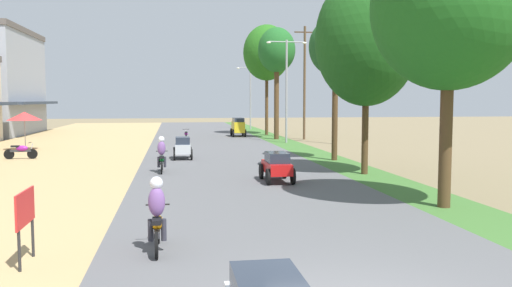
# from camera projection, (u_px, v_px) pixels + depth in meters

# --- Properties ---
(parked_motorbike_third) EXTENTS (1.80, 0.54, 0.94)m
(parked_motorbike_third) POSITION_uv_depth(u_px,v_px,m) (21.00, 150.00, 29.61)
(parked_motorbike_third) COLOR black
(parked_motorbike_third) RESTS_ON dirt_shoulder
(street_signboard) EXTENTS (0.06, 1.30, 1.50)m
(street_signboard) POSITION_uv_depth(u_px,v_px,m) (25.00, 213.00, 10.65)
(street_signboard) COLOR #262628
(street_signboard) RESTS_ON dirt_shoulder
(vendor_umbrella) EXTENTS (2.20, 2.20, 2.52)m
(vendor_umbrella) POSITION_uv_depth(u_px,v_px,m) (24.00, 116.00, 34.65)
(vendor_umbrella) COLOR #99999E
(vendor_umbrella) RESTS_ON dirt_shoulder
(median_tree_nearest) EXTENTS (4.72, 4.72, 8.60)m
(median_tree_nearest) POSITION_uv_depth(u_px,v_px,m) (450.00, 8.00, 15.90)
(median_tree_nearest) COLOR #4C351E
(median_tree_nearest) RESTS_ON median_strip
(median_tree_second) EXTENTS (4.54, 4.54, 8.88)m
(median_tree_second) POSITION_uv_depth(u_px,v_px,m) (367.00, 40.00, 23.23)
(median_tree_second) COLOR #4C351E
(median_tree_second) RESTS_ON median_strip
(median_tree_third) EXTENTS (2.92, 2.92, 7.77)m
(median_tree_third) POSITION_uv_depth(u_px,v_px,m) (336.00, 48.00, 28.64)
(median_tree_third) COLOR #4C351E
(median_tree_third) RESTS_ON median_strip
(median_tree_fourth) EXTENTS (3.11, 3.11, 9.31)m
(median_tree_fourth) POSITION_uv_depth(u_px,v_px,m) (277.00, 51.00, 43.95)
(median_tree_fourth) COLOR #4C351E
(median_tree_fourth) RESTS_ON median_strip
(median_tree_fifth) EXTENTS (4.42, 4.42, 10.32)m
(median_tree_fifth) POSITION_uv_depth(u_px,v_px,m) (267.00, 53.00, 49.55)
(median_tree_fifth) COLOR #4C351E
(median_tree_fifth) RESTS_ON median_strip
(streetlamp_near) EXTENTS (3.16, 0.20, 7.87)m
(streetlamp_near) POSITION_uv_depth(u_px,v_px,m) (287.00, 84.00, 40.60)
(streetlamp_near) COLOR gray
(streetlamp_near) RESTS_ON median_strip
(streetlamp_mid) EXTENTS (3.16, 0.20, 7.05)m
(streetlamp_mid) POSITION_uv_depth(u_px,v_px,m) (250.00, 93.00, 59.63)
(streetlamp_mid) COLOR gray
(streetlamp_mid) RESTS_ON median_strip
(utility_pole_near) EXTENTS (1.80, 0.20, 8.03)m
(utility_pole_near) POSITION_uv_depth(u_px,v_px,m) (335.00, 89.00, 40.22)
(utility_pole_near) COLOR brown
(utility_pole_near) RESTS_ON ground
(utility_pole_far) EXTENTS (1.80, 0.20, 9.53)m
(utility_pole_far) POSITION_uv_depth(u_px,v_px,m) (305.00, 81.00, 44.72)
(utility_pole_far) COLOR brown
(utility_pole_far) RESTS_ON ground
(car_sedan_red) EXTENTS (1.10, 2.26, 1.19)m
(car_sedan_red) POSITION_uv_depth(u_px,v_px,m) (277.00, 165.00, 21.32)
(car_sedan_red) COLOR red
(car_sedan_red) RESTS_ON road_strip
(car_hatchback_silver) EXTENTS (1.04, 2.00, 1.23)m
(car_hatchback_silver) POSITION_uv_depth(u_px,v_px,m) (183.00, 147.00, 29.55)
(car_hatchback_silver) COLOR #B7BCC1
(car_hatchback_silver) RESTS_ON road_strip
(car_van_yellow) EXTENTS (1.19, 2.41, 1.67)m
(car_van_yellow) POSITION_uv_depth(u_px,v_px,m) (238.00, 126.00, 47.48)
(car_van_yellow) COLOR gold
(car_van_yellow) RESTS_ON road_strip
(motorbike_foreground_rider) EXTENTS (0.54, 1.80, 1.66)m
(motorbike_foreground_rider) POSITION_uv_depth(u_px,v_px,m) (157.00, 216.00, 11.49)
(motorbike_foreground_rider) COLOR black
(motorbike_foreground_rider) RESTS_ON road_strip
(motorbike_ahead_second) EXTENTS (0.54, 1.80, 1.66)m
(motorbike_ahead_second) POSITION_uv_depth(u_px,v_px,m) (162.00, 155.00, 24.00)
(motorbike_ahead_second) COLOR black
(motorbike_ahead_second) RESTS_ON road_strip
(motorbike_ahead_third) EXTENTS (0.54, 1.80, 0.94)m
(motorbike_ahead_third) POSITION_uv_depth(u_px,v_px,m) (186.00, 135.00, 42.20)
(motorbike_ahead_third) COLOR black
(motorbike_ahead_third) RESTS_ON road_strip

